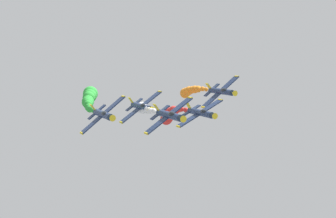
{
  "coord_description": "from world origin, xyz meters",
  "views": [
    {
      "loc": [
        35.81,
        90.26,
        147.34
      ],
      "look_at": [
        0.0,
        0.0,
        137.83
      ],
      "focal_mm": 59.77,
      "sensor_mm": 36.0,
      "label": 1
    }
  ],
  "objects": [
    {
      "name": "smoke_trail_left_inner",
      "position": [
        -6.99,
        -16.81,
        134.77
      ],
      "size": [
        4.41,
        18.03,
        5.35
      ],
      "color": "red"
    },
    {
      "name": "airplane_right_outer",
      "position": [
        -13.3,
        -5.69,
        140.24
      ],
      "size": [
        7.67,
        10.35,
        6.28
      ],
      "rotation": [
        0.0,
        0.68,
        0.0
      ],
      "color": "navy"
    },
    {
      "name": "smoke_trail_right_inner",
      "position": [
        9.66,
        -18.05,
        138.62
      ],
      "size": [
        5.66,
        18.92,
        3.99
      ],
      "color": "green"
    },
    {
      "name": "airplane_right_inner",
      "position": [
        12.12,
        1.7,
        137.51
      ],
      "size": [
        7.65,
        10.35,
        6.3
      ],
      "rotation": [
        0.0,
        0.68,
        0.0
      ],
      "color": "navy"
    },
    {
      "name": "airplane_left_inner",
      "position": [
        -5.26,
        2.28,
        137.18
      ],
      "size": [
        8.59,
        10.35,
        4.85
      ],
      "rotation": [
        0.0,
        0.49,
        0.0
      ],
      "color": "navy"
    },
    {
      "name": "airplane_left_outer",
      "position": [
        3.05,
        -5.46,
        137.87
      ],
      "size": [
        7.97,
        10.35,
        5.88
      ],
      "rotation": [
        0.0,
        0.62,
        0.0
      ],
      "color": "navy"
    },
    {
      "name": "airplane_lead",
      "position": [
        3.39,
        9.18,
        137.81
      ],
      "size": [
        7.99,
        10.35,
        5.84
      ],
      "rotation": [
        0.0,
        0.62,
        0.0
      ],
      "color": "navy"
    },
    {
      "name": "smoke_trail_right_outer",
      "position": [
        -13.84,
        -21.99,
        139.25
      ],
      "size": [
        2.88,
        14.36,
        3.35
      ],
      "color": "orange"
    },
    {
      "name": "smoke_trail_lead",
      "position": [
        1.97,
        -7.2,
        137.34
      ],
      "size": [
        3.97,
        14.42,
        2.31
      ],
      "color": "white"
    }
  ]
}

